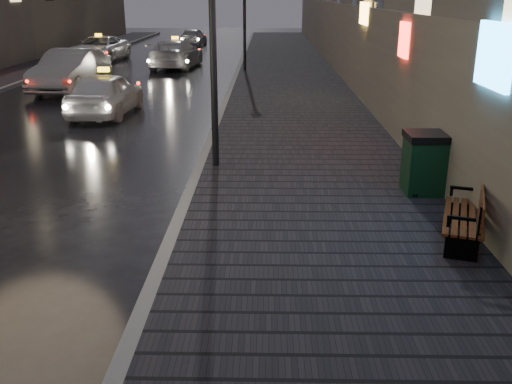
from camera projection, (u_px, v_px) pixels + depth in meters
ground at (12, 324)px, 6.59m from camera, size 120.00×120.00×0.00m
sidewalk at (288, 75)px, 26.32m from camera, size 4.60×58.00×0.15m
curb at (236, 74)px, 26.36m from camera, size 0.20×58.00×0.15m
sidewalk_far at (18, 74)px, 26.56m from camera, size 2.40×58.00×0.15m
curb_far at (46, 74)px, 26.53m from camera, size 0.20×58.00×0.15m
lamp_near at (212, 0)px, 11.07m from camera, size 0.36×0.36×5.28m
bench at (468, 216)px, 8.29m from camera, size 1.03×1.69×0.82m
trash_bin at (424, 162)px, 10.34m from camera, size 0.74×0.74×1.12m
taxi_near at (106, 94)px, 17.72m from camera, size 1.79×4.01×1.34m
car_left_mid at (71, 70)px, 22.23m from camera, size 2.01×4.88×1.57m
taxi_mid at (176, 54)px, 29.05m from camera, size 2.47×5.11×1.43m
taxi_far at (100, 49)px, 32.08m from camera, size 2.70×5.08×1.36m
car_far at (193, 37)px, 41.28m from camera, size 1.76×3.83×1.27m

